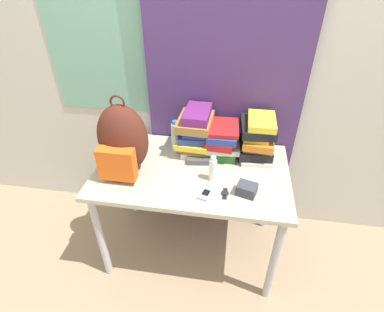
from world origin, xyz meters
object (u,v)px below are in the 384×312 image
at_px(backpack, 122,141).
at_px(book_stack_left, 196,131).
at_px(sunscreen_bottle, 213,169).
at_px(sunglasses_case, 199,161).
at_px(camera_pouch, 247,189).
at_px(water_bottle, 176,137).
at_px(cell_phone, 206,194).
at_px(wristwatch, 225,193).
at_px(sports_bottle, 191,138).
at_px(book_stack_right, 257,138).
at_px(book_stack_center, 222,139).

height_order(backpack, book_stack_left, backpack).
distance_m(sunscreen_bottle, sunglasses_case, 0.19).
bearing_deg(camera_pouch, water_bottle, 143.21).
height_order(backpack, cell_phone, backpack).
xyz_separation_m(backpack, book_stack_left, (0.39, 0.28, -0.06)).
relative_size(backpack, book_stack_left, 1.64).
xyz_separation_m(cell_phone, wristwatch, (0.10, 0.02, -0.00)).
distance_m(water_bottle, sports_bottle, 0.10).
bearing_deg(water_bottle, backpack, -137.06).
xyz_separation_m(sunglasses_case, camera_pouch, (0.30, -0.24, 0.01)).
bearing_deg(sunglasses_case, wristwatch, -55.12).
relative_size(water_bottle, sunglasses_case, 1.47).
bearing_deg(water_bottle, book_stack_left, 14.82).
relative_size(water_bottle, sunscreen_bottle, 1.42).
xyz_separation_m(cell_phone, sunglasses_case, (-0.08, 0.29, 0.01)).
height_order(backpack, book_stack_right, backpack).
relative_size(book_stack_center, water_bottle, 1.22).
distance_m(cell_phone, sunglasses_case, 0.30).
relative_size(book_stack_right, camera_pouch, 2.31).
bearing_deg(sunglasses_case, book_stack_right, 21.72).
xyz_separation_m(book_stack_right, wristwatch, (-0.17, -0.40, -0.13)).
height_order(backpack, sunglasses_case, backpack).
height_order(book_stack_right, sports_bottle, book_stack_right).
bearing_deg(book_stack_left, wristwatch, -61.06).
xyz_separation_m(book_stack_center, camera_pouch, (0.17, -0.38, -0.07)).
relative_size(sports_bottle, wristwatch, 2.56).
bearing_deg(book_stack_center, book_stack_left, 177.98).
bearing_deg(wristwatch, camera_pouch, 10.11).
bearing_deg(sports_bottle, book_stack_left, 48.33).
xyz_separation_m(book_stack_left, cell_phone, (0.12, -0.43, -0.14)).
relative_size(sunglasses_case, wristwatch, 1.74).
xyz_separation_m(book_stack_left, camera_pouch, (0.34, -0.39, -0.12)).
distance_m(water_bottle, sunglasses_case, 0.22).
relative_size(book_stack_left, book_stack_center, 1.06).
bearing_deg(book_stack_right, camera_pouch, -97.89).
xyz_separation_m(backpack, sports_bottle, (0.36, 0.25, -0.10)).
bearing_deg(backpack, book_stack_center, 25.76).
bearing_deg(wristwatch, backpack, 168.21).
xyz_separation_m(backpack, water_bottle, (0.26, 0.24, -0.10)).
relative_size(book_stack_center, wristwatch, 3.12).
distance_m(sunglasses_case, camera_pouch, 0.39).
relative_size(sunglasses_case, camera_pouch, 1.24).
bearing_deg(backpack, camera_pouch, -8.36).
distance_m(backpack, cell_phone, 0.57).
distance_m(book_stack_left, cell_phone, 0.47).
bearing_deg(wristwatch, cell_phone, -167.47).
distance_m(book_stack_left, water_bottle, 0.14).
bearing_deg(backpack, wristwatch, -11.79).
distance_m(book_stack_left, sunscreen_bottle, 0.33).
height_order(book_stack_center, sunglasses_case, book_stack_center).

